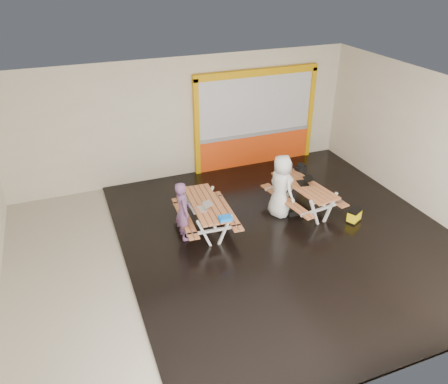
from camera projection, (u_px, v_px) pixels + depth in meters
name	position (u px, v px, depth m)	size (l,w,h in m)	color
room	(240.00, 180.00, 9.09)	(10.02, 8.02, 3.52)	beige
deck	(287.00, 236.00, 10.32)	(7.50, 7.98, 0.05)	black
kiosk	(255.00, 121.00, 13.14)	(3.88, 0.16, 3.00)	#F74910
picnic_table_left	(206.00, 209.00, 10.32)	(1.38, 1.95, 0.75)	#CB7A47
picnic_table_right	(304.00, 191.00, 11.08)	(1.59, 2.11, 0.78)	#CB7A47
person_left	(183.00, 211.00, 9.86)	(0.52, 0.34, 1.43)	#714871
person_right	(281.00, 187.00, 10.81)	(0.81, 0.53, 1.67)	white
laptop_left	(205.00, 207.00, 9.99)	(0.32, 0.30, 0.13)	silver
laptop_right	(305.00, 181.00, 11.03)	(0.43, 0.39, 0.16)	black
blue_pouch	(225.00, 218.00, 9.57)	(0.28, 0.20, 0.08)	#1075EF
toolbox	(285.00, 168.00, 11.61)	(0.46, 0.35, 0.24)	black
backpack	(300.00, 172.00, 11.76)	(0.34, 0.27, 0.50)	black
dark_case	(295.00, 210.00, 11.14)	(0.40, 0.30, 0.15)	black
fluke_bag	(354.00, 216.00, 10.76)	(0.44, 0.38, 0.32)	black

